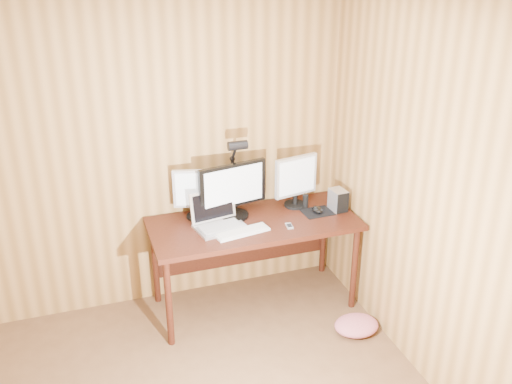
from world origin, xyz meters
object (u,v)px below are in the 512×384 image
desk (251,231)px  monitor_right (296,180)px  monitor_center (233,190)px  keyboard (242,232)px  speaker (305,201)px  monitor_left (196,193)px  phone (289,226)px  desk_lamp (235,164)px  laptop (217,218)px  hard_drive (338,200)px  mouse (317,210)px

desk → monitor_right: monitor_right is taller
monitor_center → desk: bearing=-39.2°
keyboard → speaker: speaker is taller
monitor_right → speaker: monitor_right is taller
monitor_right → speaker: (0.07, -0.05, -0.18)m
desk → monitor_left: 0.54m
monitor_center → monitor_right: 0.53m
phone → desk_lamp: size_ratio=0.15×
laptop → monitor_right: bearing=0.9°
desk → speaker: 0.51m
monitor_right → desk_lamp: size_ratio=0.66×
monitor_left → keyboard: monitor_left is taller
monitor_center → desk_lamp: 0.20m
desk → monitor_center: size_ratio=2.88×
hard_drive → speaker: bearing=147.5°
mouse → phone: 0.34m
keyboard → mouse: 0.69m
monitor_left → monitor_right: (0.81, -0.05, 0.02)m
mouse → desk_lamp: (-0.60, 0.23, 0.38)m
desk → laptop: bearing=-170.3°
desk → hard_drive: 0.74m
laptop → speaker: size_ratio=3.80×
monitor_left → desk_lamp: desk_lamp is taller
monitor_center → speaker: bearing=-13.7°
monitor_right → mouse: bearing=-67.2°
hard_drive → monitor_left: bearing=164.0°
mouse → desk_lamp: bearing=162.2°
laptop → hard_drive: size_ratio=2.40×
phone → mouse: bearing=34.7°
monitor_left → phone: 0.76m
keyboard → phone: bearing=-12.1°
desk → laptop: (-0.28, -0.05, 0.19)m
speaker → monitor_right: bearing=140.5°
monitor_left → keyboard: size_ratio=0.93×
desk → monitor_left: (-0.40, 0.14, 0.33)m
keyboard → phone: 0.37m
monitor_left → mouse: (0.93, -0.22, -0.19)m
monitor_center → desk_lamp: bearing=49.5°
laptop → desk_lamp: size_ratio=0.63×
phone → monitor_right: bearing=67.9°
monitor_left → speaker: bearing=8.3°
monitor_right → laptop: (-0.69, -0.14, -0.16)m
monitor_center → desk_lamp: size_ratio=0.86×
desk → desk_lamp: bearing=115.8°
laptop → keyboard: bearing=-61.9°
mouse → desk_lamp: size_ratio=0.18×
laptop → monitor_center: bearing=25.3°
monitor_left → desk_lamp: (0.32, 0.01, 0.19)m
monitor_center → hard_drive: 0.86m
hard_drive → phone: size_ratio=1.78×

